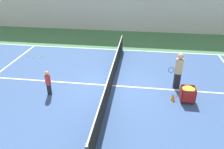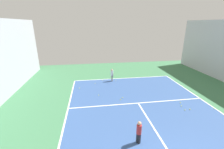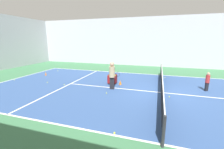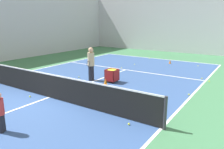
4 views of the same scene
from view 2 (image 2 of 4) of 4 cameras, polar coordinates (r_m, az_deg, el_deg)
The scene contains 16 objects.
line_baseline_near at distance 16.23m, azimuth 4.09°, elevation -1.46°, with size 10.16×0.10×0.00m, color white.
line_service_near at distance 11.51m, azimuth 9.94°, elevation -10.67°, with size 10.16×0.10×0.00m, color white.
player_near_baseline at distance 15.19m, azimuth 0.01°, elevation 0.09°, with size 0.26×0.58×1.29m.
child_midcourt at distance 7.82m, azimuth 10.22°, elevation -20.39°, with size 0.34×0.34×1.24m.
tennis_ball_0 at distance 11.78m, azimuth 3.25°, elevation -9.50°, with size 0.07×0.07×0.07m, color yellow.
tennis_ball_6 at distance 14.84m, azimuth -6.45°, elevation -3.40°, with size 0.07×0.07×0.07m, color yellow.
tennis_ball_7 at distance 11.61m, azimuth 26.03°, elevation -12.01°, with size 0.07×0.07×0.07m, color yellow.
tennis_ball_9 at distance 15.66m, azimuth -3.64°, elevation -2.11°, with size 0.07×0.07×0.07m, color yellow.
tennis_ball_10 at distance 12.00m, azimuth 24.88°, elevation -10.81°, with size 0.07×0.07×0.07m, color yellow.
tennis_ball_11 at distance 12.49m, azimuth -5.12°, elevation -7.81°, with size 0.07×0.07×0.07m, color yellow.
tennis_ball_13 at distance 12.43m, azimuth 24.61°, elevation -9.72°, with size 0.07×0.07×0.07m, color yellow.
tennis_ball_14 at distance 15.44m, azimuth 1.54°, elevation -2.38°, with size 0.07×0.07×0.07m, color yellow.
tennis_ball_16 at distance 12.06m, azimuth 3.93°, elevation -8.78°, with size 0.07×0.07×0.07m, color yellow.
tennis_ball_17 at distance 14.03m, azimuth -12.34°, elevation -5.09°, with size 0.07×0.07×0.07m, color yellow.
tennis_ball_18 at distance 12.80m, azimuth 34.38°, elevation -10.60°, with size 0.07×0.07×0.07m, color yellow.
tennis_ball_21 at distance 11.83m, azimuth 27.55°, elevation -11.67°, with size 0.07×0.07×0.07m, color yellow.
Camera 2 is at (3.39, 2.89, 5.61)m, focal length 24.00 mm.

